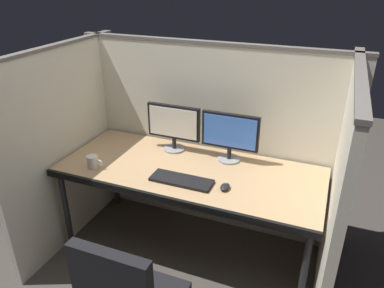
{
  "coord_description": "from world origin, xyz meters",
  "views": [
    {
      "loc": [
        0.88,
        -1.85,
        2.06
      ],
      "look_at": [
        0.0,
        0.35,
        0.92
      ],
      "focal_mm": 34.44,
      "sensor_mm": 36.0,
      "label": 1
    }
  ],
  "objects_px": {
    "monitor_right": "(230,134)",
    "keyboard_main": "(181,180)",
    "desk": "(189,176)",
    "monitor_left": "(174,125)",
    "coffee_mug": "(93,162)",
    "computer_mouse": "(225,187)"
  },
  "relations": [
    {
      "from": "desk",
      "to": "computer_mouse",
      "type": "height_order",
      "value": "computer_mouse"
    },
    {
      "from": "monitor_right",
      "to": "keyboard_main",
      "type": "height_order",
      "value": "monitor_right"
    },
    {
      "from": "monitor_left",
      "to": "coffee_mug",
      "type": "distance_m",
      "value": 0.67
    },
    {
      "from": "keyboard_main",
      "to": "desk",
      "type": "bearing_deg",
      "value": 95.08
    },
    {
      "from": "monitor_left",
      "to": "computer_mouse",
      "type": "bearing_deg",
      "value": -36.5
    },
    {
      "from": "keyboard_main",
      "to": "coffee_mug",
      "type": "distance_m",
      "value": 0.68
    },
    {
      "from": "monitor_right",
      "to": "coffee_mug",
      "type": "bearing_deg",
      "value": -151.44
    },
    {
      "from": "monitor_right",
      "to": "coffee_mug",
      "type": "height_order",
      "value": "monitor_right"
    },
    {
      "from": "computer_mouse",
      "to": "coffee_mug",
      "type": "height_order",
      "value": "coffee_mug"
    },
    {
      "from": "desk",
      "to": "monitor_left",
      "type": "bearing_deg",
      "value": 131.72
    },
    {
      "from": "monitor_left",
      "to": "computer_mouse",
      "type": "height_order",
      "value": "monitor_left"
    },
    {
      "from": "monitor_right",
      "to": "coffee_mug",
      "type": "relative_size",
      "value": 3.41
    },
    {
      "from": "keyboard_main",
      "to": "computer_mouse",
      "type": "distance_m",
      "value": 0.3
    },
    {
      "from": "monitor_right",
      "to": "monitor_left",
      "type": "bearing_deg",
      "value": 179.07
    },
    {
      "from": "keyboard_main",
      "to": "computer_mouse",
      "type": "relative_size",
      "value": 4.48
    },
    {
      "from": "monitor_left",
      "to": "keyboard_main",
      "type": "bearing_deg",
      "value": -59.96
    },
    {
      "from": "desk",
      "to": "keyboard_main",
      "type": "relative_size",
      "value": 4.42
    },
    {
      "from": "monitor_right",
      "to": "keyboard_main",
      "type": "xyz_separation_m",
      "value": [
        -0.21,
        -0.42,
        -0.2
      ]
    },
    {
      "from": "monitor_right",
      "to": "keyboard_main",
      "type": "bearing_deg",
      "value": -116.44
    },
    {
      "from": "monitor_right",
      "to": "computer_mouse",
      "type": "height_order",
      "value": "monitor_right"
    },
    {
      "from": "monitor_left",
      "to": "keyboard_main",
      "type": "height_order",
      "value": "monitor_left"
    },
    {
      "from": "keyboard_main",
      "to": "computer_mouse",
      "type": "bearing_deg",
      "value": 3.94
    }
  ]
}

